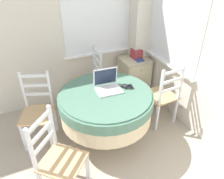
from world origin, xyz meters
The scene contains 12 objects.
corner_room_shell centered at (1.07, 1.98, 1.28)m, with size 4.12×5.02×2.55m.
round_dining_table centered at (0.67, 1.99, 0.59)m, with size 1.17×1.17×0.75m.
laptop centered at (0.73, 2.06, 0.80)m, with size 0.33×0.29×0.25m.
computer_mouse centered at (0.94, 2.00, 0.77)m, with size 0.06×0.09×0.05m.
cell_phone centered at (1.01, 1.98, 0.75)m, with size 0.07×0.12×0.01m.
dining_chair_near_back_window centered at (0.76, 2.86, 0.46)m, with size 0.43×0.41×0.97m.
dining_chair_near_right_window centered at (1.55, 2.00, 0.46)m, with size 0.42×0.44×0.97m.
dining_chair_camera_near centered at (-0.06, 1.48, 0.46)m, with size 0.57×0.57×0.97m.
dining_chair_left_flank centered at (-0.13, 2.35, 0.46)m, with size 0.51×0.52×0.97m.
corner_cabinet centered at (1.59, 2.90, 0.33)m, with size 0.48×0.48×0.66m.
storage_box centered at (1.62, 2.91, 0.74)m, with size 0.15×0.18×0.15m.
book_on_cabinet centered at (1.61, 2.85, 0.67)m, with size 0.13×0.25×0.02m.
Camera 1 is at (-0.16, -0.06, 2.20)m, focal length 35.00 mm.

